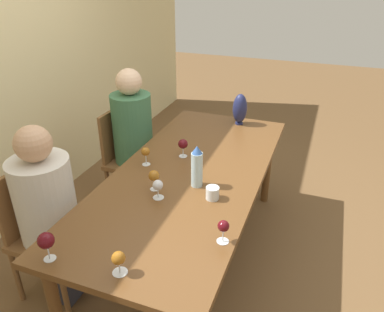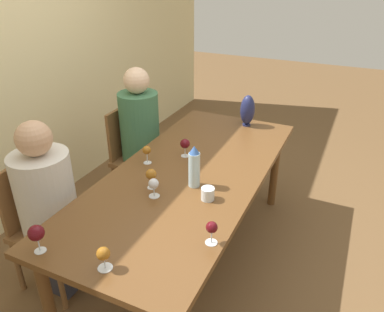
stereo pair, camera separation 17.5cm
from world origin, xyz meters
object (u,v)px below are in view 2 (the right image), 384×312
at_px(vase, 247,110).
at_px(water_bottle, 194,167).
at_px(water_tumbler, 208,194).
at_px(chair_far, 135,153).
at_px(wine_glass_2, 185,144).
at_px(wine_glass_5, 154,184).
at_px(chair_near, 44,222).
at_px(wine_glass_3, 36,233).
at_px(person_near, 50,205).
at_px(person_far, 141,135).
at_px(wine_glass_1, 103,255).
at_px(wine_glass_0, 147,151).
at_px(wine_glass_6, 151,175).
at_px(wine_glass_4, 212,228).

bearing_deg(vase, water_bottle, -179.93).
xyz_separation_m(water_tumbler, chair_far, (0.80, 1.06, -0.32)).
distance_m(wine_glass_2, wine_glass_5, 0.57).
bearing_deg(water_tumbler, chair_near, 107.31).
height_order(vase, chair_near, vase).
relative_size(vase, wine_glass_5, 2.25).
relative_size(wine_glass_2, wine_glass_3, 0.90).
relative_size(water_bottle, person_near, 0.23).
distance_m(wine_glass_3, chair_far, 1.69).
bearing_deg(water_tumbler, wine_glass_2, 39.44).
height_order(vase, wine_glass_3, vase).
height_order(wine_glass_5, person_far, person_far).
bearing_deg(person_near, chair_near, 90.00).
bearing_deg(water_bottle, wine_glass_1, 175.12).
bearing_deg(chair_far, water_tumbler, -127.11).
height_order(water_tumbler, wine_glass_3, wine_glass_3).
bearing_deg(chair_far, wine_glass_2, -116.79).
distance_m(wine_glass_1, wine_glass_2, 1.20).
relative_size(wine_glass_5, chair_far, 0.13).
bearing_deg(wine_glass_2, wine_glass_3, 170.66).
bearing_deg(water_bottle, person_far, 50.36).
height_order(wine_glass_0, wine_glass_5, wine_glass_0).
height_order(wine_glass_1, person_far, person_far).
bearing_deg(wine_glass_3, wine_glass_6, -15.17).
relative_size(vase, wine_glass_2, 2.00).
relative_size(wine_glass_0, person_near, 0.11).
distance_m(water_tumbler, person_far, 1.27).
distance_m(water_bottle, wine_glass_6, 0.27).
xyz_separation_m(wine_glass_6, chair_far, (0.83, 0.68, -0.38)).
distance_m(water_tumbler, vase, 1.22).
relative_size(water_bottle, person_far, 0.22).
relative_size(water_bottle, wine_glass_4, 2.18).
relative_size(wine_glass_2, wine_glass_4, 1.06).
xyz_separation_m(wine_glass_0, wine_glass_4, (-0.60, -0.74, -0.00)).
xyz_separation_m(wine_glass_2, person_far, (0.34, 0.60, -0.18)).
distance_m(vase, wine_glass_3, 2.03).
distance_m(water_tumbler, person_near, 1.04).
height_order(wine_glass_4, chair_near, chair_near).
relative_size(water_tumbler, person_far, 0.06).
distance_m(wine_glass_4, chair_far, 1.73).
xyz_separation_m(wine_glass_0, chair_near, (-0.57, 0.48, -0.38)).
distance_m(vase, wine_glass_0, 1.06).
bearing_deg(wine_glass_4, person_near, 88.53).
bearing_deg(water_bottle, chair_far, 52.99).
distance_m(wine_glass_0, wine_glass_3, 1.02).
bearing_deg(wine_glass_6, chair_far, 39.46).
bearing_deg(vase, chair_near, 149.31).
bearing_deg(person_near, chair_far, 4.29).
bearing_deg(chair_near, vase, -30.69).
height_order(water_bottle, wine_glass_0, water_bottle).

